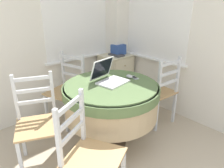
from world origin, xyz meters
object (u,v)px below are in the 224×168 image
(dining_chair_near_back_window, at_px, (67,90))
(dining_chair_near_right_window, at_px, (159,92))
(dining_chair_camera_near, at_px, (89,156))
(corner_cabinet, at_px, (116,76))
(computer_mouse, at_px, (129,76))
(storage_box, at_px, (118,49))
(dining_chair_left_flank, at_px, (38,123))
(book_on_cabinet, at_px, (116,55))
(cell_phone, at_px, (134,78))
(round_dining_table, at_px, (111,98))
(laptop, at_px, (109,77))

(dining_chair_near_back_window, relative_size, dining_chair_near_right_window, 1.00)
(dining_chair_camera_near, distance_m, corner_cabinet, 2.15)
(computer_mouse, xyz_separation_m, storage_box, (0.72, 0.94, 0.05))
(corner_cabinet, bearing_deg, dining_chair_left_flank, -158.67)
(dining_chair_camera_near, bearing_deg, computer_mouse, 26.09)
(computer_mouse, relative_size, dining_chair_near_back_window, 0.09)
(book_on_cabinet, bearing_deg, dining_chair_near_right_window, -96.54)
(cell_phone, xyz_separation_m, dining_chair_near_right_window, (0.47, -0.03, -0.32))
(computer_mouse, height_order, storage_box, storage_box)
(cell_phone, bearing_deg, computer_mouse, 144.09)
(book_on_cabinet, bearing_deg, cell_phone, -122.07)
(round_dining_table, distance_m, storage_box, 1.40)
(round_dining_table, height_order, storage_box, storage_box)
(dining_chair_camera_near, xyz_separation_m, storage_box, (1.66, 1.41, 0.38))
(computer_mouse, relative_size, dining_chair_left_flank, 0.09)
(cell_phone, xyz_separation_m, corner_cabinet, (0.62, 0.99, -0.40))
(corner_cabinet, height_order, storage_box, storage_box)
(dining_chair_left_flank, height_order, storage_box, dining_chair_left_flank)
(laptop, xyz_separation_m, dining_chair_near_back_window, (-0.12, 0.74, -0.37))
(storage_box, distance_m, book_on_cabinet, 0.12)
(laptop, xyz_separation_m, book_on_cabinet, (0.88, 0.82, -0.05))
(cell_phone, relative_size, dining_chair_left_flank, 0.14)
(round_dining_table, relative_size, corner_cabinet, 1.40)
(dining_chair_camera_near, height_order, book_on_cabinet, dining_chair_camera_near)
(laptop, distance_m, corner_cabinet, 1.35)
(laptop, relative_size, storage_box, 1.86)
(storage_box, bearing_deg, computer_mouse, -127.25)
(round_dining_table, distance_m, dining_chair_near_back_window, 0.83)
(round_dining_table, relative_size, storage_box, 5.31)
(corner_cabinet, bearing_deg, cell_phone, -122.26)
(laptop, distance_m, dining_chair_near_right_window, 0.87)
(dining_chair_camera_near, distance_m, storage_box, 2.21)
(round_dining_table, xyz_separation_m, dining_chair_near_right_window, (0.81, -0.07, -0.14))
(corner_cabinet, xyz_separation_m, book_on_cabinet, (-0.04, -0.05, 0.39))
(book_on_cabinet, bearing_deg, dining_chair_left_flank, -159.84)
(dining_chair_camera_near, height_order, corner_cabinet, dining_chair_camera_near)
(computer_mouse, relative_size, dining_chair_near_right_window, 0.09)
(round_dining_table, xyz_separation_m, computer_mouse, (0.29, -0.00, 0.20))
(laptop, height_order, storage_box, laptop)
(round_dining_table, xyz_separation_m, dining_chair_left_flank, (-0.76, 0.28, -0.14))
(computer_mouse, bearing_deg, dining_chair_near_right_window, -6.96)
(round_dining_table, relative_size, dining_chair_camera_near, 1.11)
(storage_box, bearing_deg, dining_chair_camera_near, -139.75)
(dining_chair_near_back_window, distance_m, dining_chair_camera_near, 1.40)
(laptop, xyz_separation_m, computer_mouse, (0.25, -0.07, -0.03))
(round_dining_table, bearing_deg, computer_mouse, -0.68)
(corner_cabinet, bearing_deg, laptop, -136.42)
(dining_chair_camera_near, bearing_deg, round_dining_table, 35.30)
(dining_chair_near_back_window, bearing_deg, book_on_cabinet, 4.61)
(laptop, xyz_separation_m, dining_chair_near_right_window, (0.77, -0.14, -0.37))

